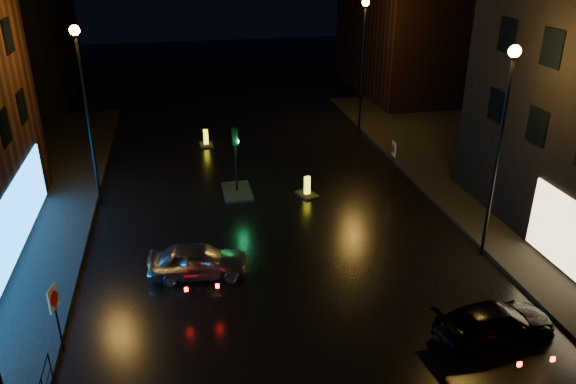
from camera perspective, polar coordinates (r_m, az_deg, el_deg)
name	(u,v)px	position (r m, az deg, el deg)	size (l,w,h in m)	color
building_far_left	(1,7)	(48.51, -27.15, 16.36)	(8.00, 16.00, 14.00)	black
building_far_right	(410,16)	(47.92, 12.28, 17.10)	(8.00, 14.00, 12.00)	black
street_lamp_lfar	(84,91)	(26.74, -20.03, 9.66)	(0.44, 0.44, 8.37)	black
street_lamp_rnear	(503,123)	(22.05, 20.99, 6.55)	(0.44, 0.44, 8.37)	black
street_lamp_rfar	(363,46)	(36.18, 7.66, 14.45)	(0.44, 0.44, 8.37)	black
traffic_signal	(237,183)	(28.18, -5.22, 0.87)	(1.40, 2.40, 3.45)	black
silver_hatchback	(199,260)	(21.56, -9.06, -6.88)	(1.51, 3.76, 1.28)	#96999D
dark_sedan	(495,322)	(19.47, 20.29, -12.32)	(1.63, 4.01, 1.16)	black
bollard_near	(307,191)	(27.91, 1.96, 0.08)	(1.10, 1.33, 1.00)	black
bollard_far	(206,142)	(35.07, -8.32, 5.05)	(0.81, 1.19, 1.02)	black
road_sign_left	(54,304)	(18.47, -22.65, -10.47)	(0.19, 0.56, 2.34)	black
road_sign_right	(393,153)	(29.31, 10.67, 3.96)	(0.11, 0.54, 2.23)	black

